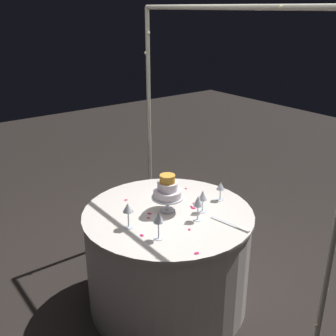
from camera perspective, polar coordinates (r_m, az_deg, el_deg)
name	(u,v)px	position (r m, az deg, el deg)	size (l,w,h in m)	color
ground_plane	(168,299)	(3.25, 0.00, -17.92)	(12.00, 12.00, 0.00)	black
decorative_arch	(224,115)	(2.93, 7.92, 7.38)	(1.93, 0.06, 2.09)	#B7B29E
main_table	(168,258)	(3.03, 0.00, -12.45)	(1.19, 1.19, 0.75)	silver
tiered_cake	(167,190)	(2.78, -0.08, -3.16)	(0.22, 0.22, 0.27)	silver
wine_glass_0	(166,181)	(3.07, -0.33, -1.84)	(0.06, 0.06, 0.13)	silver
wine_glass_1	(198,202)	(2.68, 4.22, -4.79)	(0.06, 0.06, 0.18)	silver
wine_glass_2	(158,218)	(2.46, -1.35, -7.05)	(0.06, 0.06, 0.19)	silver
wine_glass_3	(203,196)	(2.80, 4.88, -3.96)	(0.06, 0.06, 0.16)	silver
wine_glass_4	(128,209)	(2.60, -5.63, -5.72)	(0.07, 0.07, 0.17)	silver
wine_glass_5	(221,187)	(2.99, 7.38, -2.65)	(0.06, 0.06, 0.14)	silver
cake_knife	(232,225)	(2.70, 8.98, -7.92)	(0.29, 0.07, 0.01)	silver
rose_petal_0	(126,200)	(3.02, -5.91, -4.47)	(0.03, 0.02, 0.00)	#C61951
rose_petal_1	(189,230)	(2.63, 3.01, -8.61)	(0.02, 0.02, 0.00)	#C61951
rose_petal_2	(142,235)	(2.57, -3.70, -9.40)	(0.03, 0.02, 0.00)	#C61951
rose_petal_3	(186,188)	(3.19, 2.52, -2.88)	(0.02, 0.02, 0.00)	#C61951
rose_petal_4	(197,253)	(2.40, 4.03, -11.82)	(0.03, 0.02, 0.00)	#C61951
rose_petal_5	(148,218)	(2.76, -2.77, -6.99)	(0.03, 0.02, 0.00)	#C61951
rose_petal_6	(149,214)	(2.81, -2.62, -6.40)	(0.03, 0.02, 0.00)	#C61951
rose_petal_7	(193,208)	(2.89, 3.55, -5.62)	(0.04, 0.03, 0.00)	#C61951
rose_petal_8	(195,203)	(2.96, 3.78, -4.96)	(0.04, 0.02, 0.00)	#C61951
rose_petal_9	(191,206)	(2.91, 3.29, -5.39)	(0.02, 0.02, 0.00)	#C61951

